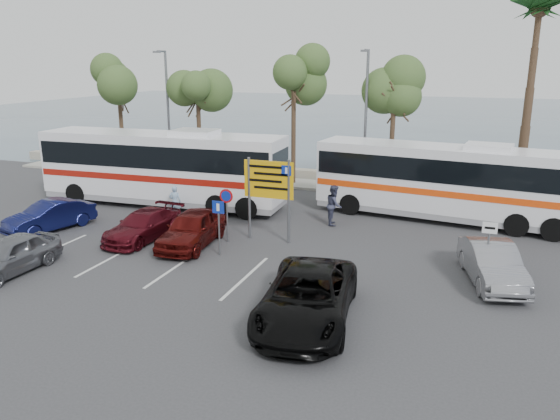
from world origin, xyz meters
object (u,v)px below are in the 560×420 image
(pedestrian_near, at_px, (175,202))
(car_red, at_px, (192,229))
(street_lamp_left, at_px, (167,107))
(street_lamp_right, at_px, (366,114))
(pedestrian_far, at_px, (334,205))
(car_silver_a, at_px, (9,255))
(car_blue, at_px, (50,216))
(coach_bus_left, at_px, (163,170))
(car_silver_b, at_px, (492,264))
(coach_bus_right, at_px, (444,184))
(direction_sign, at_px, (269,186))
(suv_black, at_px, (307,297))
(car_maroon, at_px, (143,226))

(pedestrian_near, bearing_deg, car_red, 115.55)
(street_lamp_left, distance_m, street_lamp_right, 13.00)
(street_lamp_right, height_order, pedestrian_far, street_lamp_right)
(car_silver_a, height_order, car_blue, car_silver_a)
(car_blue, xyz_separation_m, pedestrian_near, (4.34, 3.79, 0.13))
(coach_bus_left, relative_size, car_blue, 3.26)
(car_silver_b, relative_size, pedestrian_near, 2.68)
(coach_bus_right, height_order, car_silver_a, coach_bus_right)
(street_lamp_right, distance_m, coach_bus_right, 7.14)
(direction_sign, distance_m, coach_bus_right, 9.05)
(car_blue, height_order, car_silver_b, car_silver_b)
(suv_black, bearing_deg, direction_sign, 112.31)
(coach_bus_right, distance_m, suv_black, 13.00)
(direction_sign, bearing_deg, coach_bus_right, 40.77)
(street_lamp_right, height_order, car_silver_b, street_lamp_right)
(suv_black, relative_size, car_silver_b, 1.29)
(coach_bus_left, bearing_deg, street_lamp_left, 118.07)
(street_lamp_right, bearing_deg, coach_bus_left, -145.37)
(car_silver_a, xyz_separation_m, car_blue, (-2.40, 4.71, -0.02))
(direction_sign, height_order, car_blue, direction_sign)
(car_red, relative_size, suv_black, 0.79)
(car_silver_a, relative_size, pedestrian_far, 2.12)
(street_lamp_left, height_order, pedestrian_far, street_lamp_left)
(street_lamp_left, xyz_separation_m, suv_black, (14.78, -17.02, -3.82))
(car_silver_b, height_order, pedestrian_far, pedestrian_far)
(street_lamp_right, bearing_deg, street_lamp_left, 180.00)
(car_silver_a, height_order, pedestrian_far, pedestrian_far)
(coach_bus_right, bearing_deg, suv_black, -103.66)
(coach_bus_right, bearing_deg, pedestrian_far, -151.63)
(coach_bus_left, height_order, car_silver_a, coach_bus_left)
(pedestrian_near, distance_m, pedestrian_far, 7.85)
(car_silver_b, bearing_deg, car_red, 165.73)
(car_red, bearing_deg, car_blue, 177.37)
(pedestrian_far, bearing_deg, car_blue, 99.89)
(car_red, distance_m, car_silver_b, 11.80)
(street_lamp_left, height_order, suv_black, street_lamp_left)
(street_lamp_left, distance_m, coach_bus_right, 18.59)
(street_lamp_right, height_order, car_red, street_lamp_right)
(street_lamp_left, relative_size, car_red, 1.82)
(street_lamp_left, bearing_deg, coach_bus_right, -13.95)
(coach_bus_left, distance_m, pedestrian_near, 2.91)
(coach_bus_right, bearing_deg, street_lamp_left, 166.05)
(car_silver_a, bearing_deg, direction_sign, 42.80)
(car_red, bearing_deg, street_lamp_left, 119.52)
(pedestrian_far, bearing_deg, direction_sign, 134.50)
(pedestrian_near, bearing_deg, car_maroon, 83.97)
(car_silver_a, bearing_deg, pedestrian_far, 47.48)
(street_lamp_left, distance_m, coach_bus_left, 7.91)
(car_blue, height_order, pedestrian_far, pedestrian_far)
(car_blue, height_order, suv_black, suv_black)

